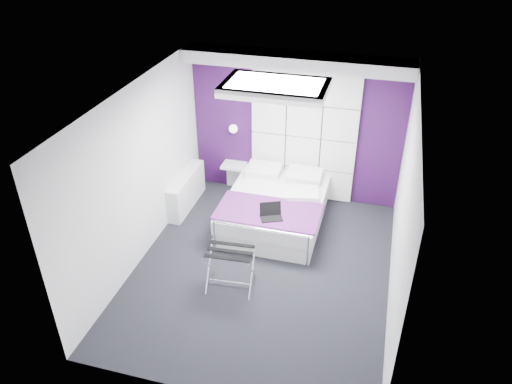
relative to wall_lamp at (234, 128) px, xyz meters
The scene contains 15 objects.
floor 2.61m from the wall_lamp, 62.99° to the right, with size 4.40×4.40×0.00m, color black.
ceiling 2.69m from the wall_lamp, 62.99° to the right, with size 4.40×4.40×0.00m, color white.
wall_back 1.06m from the wall_lamp, ahead, with size 3.60×3.60×0.00m, color silver.
wall_left 2.19m from the wall_lamp, 110.01° to the right, with size 4.40×4.40×0.00m, color silver.
wall_right 3.52m from the wall_lamp, 35.86° to the right, with size 4.40×4.40×0.00m, color silver.
accent_wall 1.06m from the wall_lamp, ahead, with size 3.58×0.02×2.58m, color #330E3F.
soffit 1.66m from the wall_lamp, ahead, with size 3.58×0.50×0.20m, color white.
headboard 1.20m from the wall_lamp, ahead, with size 1.80×0.08×2.30m, color silver, non-canonical shape.
skylight 2.24m from the wall_lamp, 54.28° to the right, with size 1.36×0.86×0.12m, color white, non-canonical shape.
wall_lamp is the anchor object (origin of this frame).
radiator 1.35m from the wall_lamp, 130.10° to the right, with size 0.22×1.20×0.60m, color white.
bed 1.60m from the wall_lamp, 42.44° to the right, with size 1.58×1.90×0.67m.
nightstand 0.72m from the wall_lamp, 97.32° to the right, with size 0.41×0.32×0.05m, color white.
luggage_rack 2.78m from the wall_lamp, 74.05° to the right, with size 0.62×0.46×0.61m.
laptop 1.92m from the wall_lamp, 54.84° to the right, with size 0.32×0.23×0.23m.
Camera 1 is at (1.39, -5.44, 4.74)m, focal length 35.00 mm.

